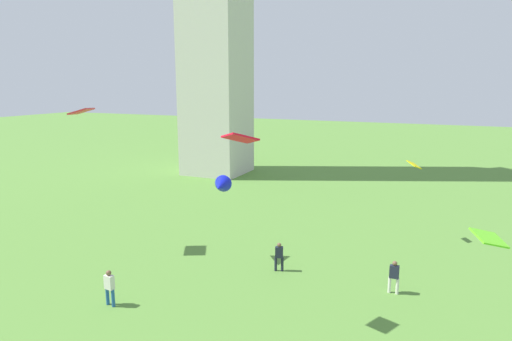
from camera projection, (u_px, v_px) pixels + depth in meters
name	position (u px, v px, depth m)	size (l,w,h in m)	color
person_0	(279.00, 255.00, 24.14)	(0.50, 0.36, 1.65)	#1E2333
person_2	(109.00, 286.00, 20.34)	(0.54, 0.33, 1.77)	#235693
person_3	(394.00, 275.00, 21.54)	(0.53, 0.27, 1.71)	silver
kite_flying_1	(221.00, 186.00, 24.92)	(1.35, 1.64, 1.03)	#0F18C1
kite_flying_2	(81.00, 111.00, 25.73)	(1.71, 1.96, 0.48)	#ED2D39
kite_flying_3	(240.00, 138.00, 17.41)	(1.45, 1.50, 0.62)	red
kite_flying_4	(489.00, 238.00, 12.18)	(1.10, 1.14, 0.53)	#63D922
kite_flying_6	(414.00, 165.00, 28.16)	(1.01, 1.10, 0.50)	#D2C105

